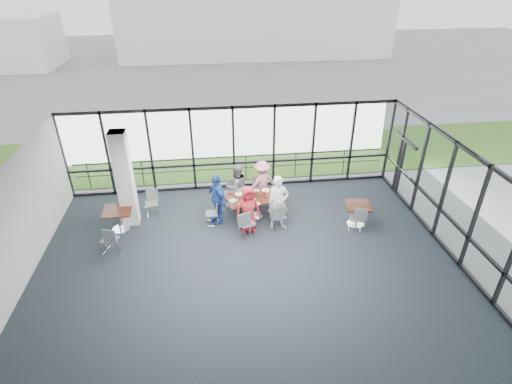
{
  "coord_description": "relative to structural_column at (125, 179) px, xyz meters",
  "views": [
    {
      "loc": [
        -0.9,
        -8.55,
        7.5
      ],
      "look_at": [
        0.52,
        2.54,
        1.1
      ],
      "focal_mm": 28.0,
      "sensor_mm": 36.0,
      "label": 1
    }
  ],
  "objects": [
    {
      "name": "tumbler_c",
      "position": [
        4.08,
        0.04,
        -0.78
      ],
      "size": [
        0.07,
        0.07,
        0.14
      ],
      "primitive_type": "cylinder",
      "color": "white",
      "rests_on": "main_table"
    },
    {
      "name": "diner_near_left",
      "position": [
        3.79,
        -0.97,
        -0.81
      ],
      "size": [
        0.84,
        0.61,
        1.59
      ],
      "primitive_type": "imported",
      "rotation": [
        0.0,
        0.0,
        0.14
      ],
      "color": "red",
      "rests_on": "ground"
    },
    {
      "name": "exit_door",
      "position": [
        9.6,
        0.75,
        -0.55
      ],
      "size": [
        0.12,
        1.6,
        2.1
      ],
      "primitive_type": "cube",
      "color": "black",
      "rests_on": "ground"
    },
    {
      "name": "chair_main_nr",
      "position": [
        4.8,
        -0.92,
        -1.18
      ],
      "size": [
        0.5,
        0.5,
        0.84
      ],
      "primitive_type": null,
      "rotation": [
        0.0,
        0.0,
        0.24
      ],
      "color": "slate",
      "rests_on": "ground"
    },
    {
      "name": "diner_far_left",
      "position": [
        3.58,
        0.5,
        -0.77
      ],
      "size": [
        0.93,
        0.77,
        1.65
      ],
      "primitive_type": "imported",
      "rotation": [
        0.0,
        0.0,
        3.54
      ],
      "color": "gray",
      "rests_on": "ground"
    },
    {
      "name": "plate_nr",
      "position": [
        4.73,
        -0.34,
        -0.84
      ],
      "size": [
        0.28,
        0.28,
        0.01
      ],
      "primitive_type": "cylinder",
      "color": "white",
      "rests_on": "main_table"
    },
    {
      "name": "menu_c",
      "position": [
        4.19,
        0.21,
        -0.85
      ],
      "size": [
        0.35,
        0.34,
        0.0
      ],
      "primitive_type": "cube",
      "rotation": [
        0.0,
        0.0,
        0.74
      ],
      "color": "silver",
      "rests_on": "main_table"
    },
    {
      "name": "plate_nl",
      "position": [
        3.64,
        -0.59,
        -0.84
      ],
      "size": [
        0.23,
        0.23,
        0.01
      ],
      "primitive_type": "cylinder",
      "color": "white",
      "rests_on": "main_table"
    },
    {
      "name": "curtain_wall_right",
      "position": [
        9.6,
        -3.0,
        0.0
      ],
      "size": [
        0.1,
        10.0,
        3.2
      ],
      "primitive_type": "cube",
      "color": "white",
      "rests_on": "ground"
    },
    {
      "name": "grass_strip",
      "position": [
        3.6,
        5.0,
        -1.59
      ],
      "size": [
        80.0,
        5.0,
        0.01
      ],
      "primitive_type": "cube",
      "color": "#3A631E",
      "rests_on": "ground"
    },
    {
      "name": "side_table_left",
      "position": [
        -0.3,
        -0.42,
        -0.96
      ],
      "size": [
        0.9,
        0.9,
        0.75
      ],
      "rotation": [
        0.0,
        0.0,
        0.03
      ],
      "color": "#34150A",
      "rests_on": "ground"
    },
    {
      "name": "guard_rail",
      "position": [
        3.6,
        2.6,
        -1.1
      ],
      "size": [
        12.0,
        0.06,
        0.06
      ],
      "primitive_type": "cylinder",
      "rotation": [
        0.0,
        1.57,
        0.0
      ],
      "color": "#2D2D33",
      "rests_on": "ground"
    },
    {
      "name": "green_bottle",
      "position": [
        4.17,
        -0.16,
        -0.75
      ],
      "size": [
        0.05,
        0.05,
        0.2
      ],
      "primitive_type": "cylinder",
      "color": "#1D681D",
      "rests_on": "main_table"
    },
    {
      "name": "structural_column",
      "position": [
        0.0,
        0.0,
        0.0
      ],
      "size": [
        0.5,
        0.5,
        3.2
      ],
      "primitive_type": "cube",
      "color": "white",
      "rests_on": "ground"
    },
    {
      "name": "tumbler_d",
      "position": [
        3.48,
        -0.41,
        -0.78
      ],
      "size": [
        0.07,
        0.07,
        0.15
      ],
      "primitive_type": "cylinder",
      "color": "white",
      "rests_on": "main_table"
    },
    {
      "name": "ceiling",
      "position": [
        3.6,
        -3.0,
        1.6
      ],
      "size": [
        12.0,
        10.0,
        0.04
      ],
      "primitive_type": "cube",
      "color": "white",
      "rests_on": "ground"
    },
    {
      "name": "floor",
      "position": [
        3.6,
        -3.0,
        -1.61
      ],
      "size": [
        12.0,
        10.0,
        0.02
      ],
      "primitive_type": "cube",
      "color": "black",
      "rests_on": "ground"
    },
    {
      "name": "apron",
      "position": [
        3.6,
        7.0,
        -1.62
      ],
      "size": [
        80.0,
        70.0,
        0.02
      ],
      "primitive_type": "cube",
      "color": "slate",
      "rests_on": "ground"
    },
    {
      "name": "curtain_wall_back",
      "position": [
        3.6,
        2.0,
        0.0
      ],
      "size": [
        12.0,
        0.1,
        3.2
      ],
      "primitive_type": "cube",
      "color": "white",
      "rests_on": "ground"
    },
    {
      "name": "condiment_caddy",
      "position": [
        4.16,
        -0.07,
        -0.83
      ],
      "size": [
        0.1,
        0.07,
        0.04
      ],
      "primitive_type": "cube",
      "color": "black",
      "rests_on": "main_table"
    },
    {
      "name": "chair_main_fl",
      "position": [
        3.41,
        0.63,
        -1.13
      ],
      "size": [
        0.55,
        0.55,
        0.94
      ],
      "primitive_type": null,
      "rotation": [
        0.0,
        0.0,
        3.37
      ],
      "color": "slate",
      "rests_on": "ground"
    },
    {
      "name": "chair_main_end",
      "position": [
        2.66,
        -0.47,
        -1.19
      ],
      "size": [
        0.42,
        0.42,
        0.81
      ],
      "primitive_type": null,
      "rotation": [
        0.0,
        0.0,
        -1.64
      ],
      "color": "slate",
      "rests_on": "ground"
    },
    {
      "name": "chair_spare_r",
      "position": [
        7.24,
        -1.35,
        -1.17
      ],
      "size": [
        0.54,
        0.54,
        0.85
      ],
      "primitive_type": null,
      "rotation": [
        0.0,
        0.0,
        -0.35
      ],
      "color": "slate",
      "rests_on": "ground"
    },
    {
      "name": "chair_spare_la",
      "position": [
        -0.37,
        -1.57,
        -1.16
      ],
      "size": [
        0.55,
        0.55,
        0.88
      ],
      "primitive_type": null,
      "rotation": [
        0.0,
        0.0,
        -0.33
      ],
      "color": "slate",
      "rests_on": "ground"
    },
    {
      "name": "wall_left",
      "position": [
        -2.4,
        -3.0,
        0.0
      ],
      "size": [
        0.1,
        10.0,
        3.2
      ],
      "primitive_type": "cube",
      "color": "silver",
      "rests_on": "ground"
    },
    {
      "name": "diner_far_right",
      "position": [
        4.49,
        0.74,
        -0.8
      ],
      "size": [
        1.16,
        0.9,
        1.6
      ],
      "primitive_type": "imported",
      "rotation": [
        0.0,
        0.0,
        3.55
      ],
      "color": "pink",
      "rests_on": "ground"
    },
    {
      "name": "chair_main_nl",
      "position": [
        3.71,
        -1.25,
        -1.15
      ],
      "size": [
        0.58,
        0.58,
        0.9
      ],
      "primitive_type": null,
      "rotation": [
        0.0,
        0.0,
        0.4
      ],
      "color": "slate",
      "rests_on": "ground"
    },
    {
      "name": "plate_fl",
      "position": [
        3.6,
        0.08,
        -0.84
      ],
      "size": [
        0.28,
        0.28,
        0.01
      ],
      "primitive_type": "cylinder",
      "color": "white",
      "rests_on": "main_table"
    },
    {
      "name": "main_table",
      "position": [
        4.12,
        -0.16,
        -0.98
      ],
      "size": [
        2.05,
        1.37,
        0.75
      ],
      "rotation": [
        0.0,
        0.0,
        0.18
      ],
      "color": "#34150A",
      "rests_on": "ground"
    },
    {
      "name": "chair_main_fr",
      "position": [
        4.38,
        0.85,
        -1.16
      ],
      "size": [
        0.44,
        0.44,
        0.88
      ],
      "primitive_type": null,
      "rotation": [
        0.0,
        0.0,
        3.17
      ],
      "color": "slate",
      "rests_on": "ground"
    },
    {
      "name": "plate_end",
      "position": [
        3.38,
        -0.34,
        -0.84
      ],
      "size": [
        0.24,
        0.24,
        0.01
      ],
      "primitive_type": "cylinder",
      "color": "white",
      "rests_on": "main_table"
    },
    {
      "name": "menu_a",
      "position": [
        4.09,
        -0.62,
        -0.85
      ],
      "size": [
        0.29,
        0.22,
        0.0
      ],
      "primitive_type": "cube",
      "rotation": [
        0.0,
        0.0,
        0.11
      ],
      "color": "silver",
      "rests_on": "main_table"
    },
    {
      "name": "diner_near_right",
      "position": [
        4.78,
        -0.87,
        -0.7
      ],
      "size": [
        0.67,
        0.49,
        1.81
      ],
      "primitive_type": "imported",
      "rotation": [
        0.0,
        0.0,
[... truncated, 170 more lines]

